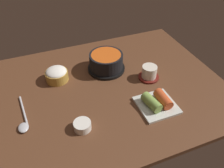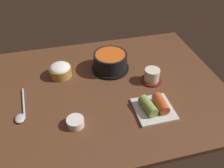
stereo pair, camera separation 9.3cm
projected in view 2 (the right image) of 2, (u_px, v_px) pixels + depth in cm
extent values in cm
cube|color=#56331E|center=(106.00, 89.00, 97.05)|extent=(100.00, 76.00, 2.00)
cylinder|color=black|center=(110.00, 68.00, 105.89)|extent=(17.14, 17.14, 1.18)
cylinder|color=black|center=(110.00, 61.00, 103.26)|extent=(15.18, 15.18, 6.93)
cylinder|color=#D15619|center=(110.00, 55.00, 101.21)|extent=(13.36, 13.36, 0.60)
cylinder|color=#B78C38|center=(61.00, 72.00, 101.07)|extent=(9.73, 9.73, 4.38)
ellipsoid|color=white|center=(60.00, 68.00, 99.64)|extent=(8.95, 8.95, 3.41)
cylinder|color=maroon|center=(151.00, 80.00, 99.30)|extent=(9.09, 9.09, 0.80)
cylinder|color=silver|center=(152.00, 75.00, 97.33)|extent=(6.50, 6.50, 5.27)
cylinder|color=#C6D18C|center=(153.00, 70.00, 95.81)|extent=(5.52, 5.52, 0.40)
cube|color=silver|center=(154.00, 109.00, 85.97)|extent=(14.26, 14.26, 1.00)
cylinder|color=#7A9E47|center=(148.00, 106.00, 83.92)|extent=(5.31, 9.10, 3.91)
cylinder|color=#C64C23|center=(161.00, 104.00, 84.83)|extent=(3.97, 8.58, 3.91)
cylinder|color=white|center=(75.00, 122.00, 79.87)|extent=(6.16, 6.16, 3.03)
cylinder|color=brown|center=(75.00, 120.00, 79.09)|extent=(5.05, 5.05, 0.50)
cylinder|color=#B7B7BC|center=(23.00, 103.00, 88.81)|extent=(2.23, 16.86, 0.80)
ellipsoid|color=#B7B7BC|center=(20.00, 118.00, 82.27)|extent=(3.60, 4.68, 1.26)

